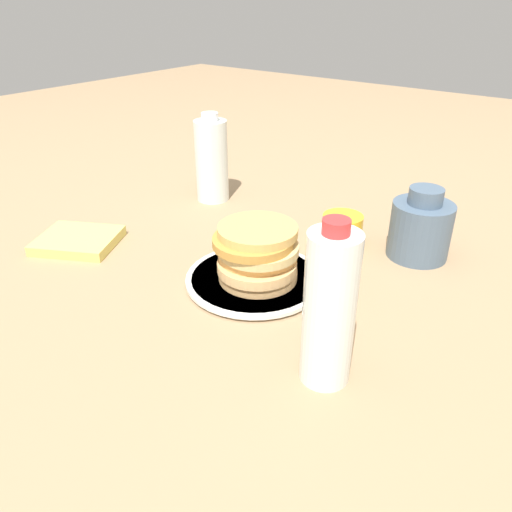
{
  "coord_description": "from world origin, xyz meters",
  "views": [
    {
      "loc": [
        -0.46,
        0.61,
        0.46
      ],
      "look_at": [
        -0.0,
        0.01,
        0.05
      ],
      "focal_mm": 35.0,
      "sensor_mm": 36.0,
      "label": 1
    }
  ],
  "objects": [
    {
      "name": "ground_plane",
      "position": [
        0.0,
        0.0,
        0.0
      ],
      "size": [
        4.0,
        4.0,
        0.0
      ],
      "primitive_type": "plane",
      "color": "#9E7F5B"
    },
    {
      "name": "plate",
      "position": [
        -0.0,
        0.01,
        0.01
      ],
      "size": [
        0.24,
        0.24,
        0.01
      ],
      "color": "silver",
      "rests_on": "ground_plane"
    },
    {
      "name": "pancake_stack",
      "position": [
        -0.0,
        0.01,
        0.06
      ],
      "size": [
        0.15,
        0.15,
        0.09
      ],
      "color": "#E0AB69",
      "rests_on": "plate"
    },
    {
      "name": "juice_glass",
      "position": [
        -0.04,
        -0.23,
        0.03
      ],
      "size": [
        0.08,
        0.08,
        0.06
      ],
      "color": "yellow",
      "rests_on": "ground_plane"
    },
    {
      "name": "cream_jug",
      "position": [
        -0.19,
        -0.26,
        0.06
      ],
      "size": [
        0.11,
        0.11,
        0.14
      ],
      "color": "#4C6075",
      "rests_on": "ground_plane"
    },
    {
      "name": "water_bottle_near",
      "position": [
        0.32,
        -0.24,
        0.1
      ],
      "size": [
        0.08,
        0.08,
        0.21
      ],
      "color": "silver",
      "rests_on": "ground_plane"
    },
    {
      "name": "water_bottle_mid",
      "position": [
        -0.22,
        0.14,
        0.11
      ],
      "size": [
        0.07,
        0.07,
        0.23
      ],
      "color": "silver",
      "rests_on": "ground_plane"
    },
    {
      "name": "napkin",
      "position": [
        0.37,
        0.11,
        0.01
      ],
      "size": [
        0.19,
        0.18,
        0.02
      ],
      "color": "#E5D166",
      "rests_on": "ground_plane"
    }
  ]
}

